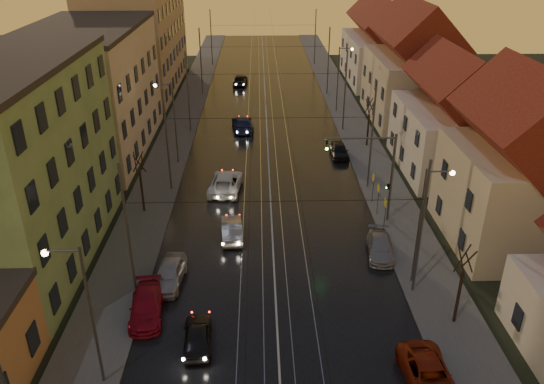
{
  "coord_description": "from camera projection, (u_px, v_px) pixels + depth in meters",
  "views": [
    {
      "loc": [
        -0.91,
        -17.8,
        20.31
      ],
      "look_at": [
        0.02,
        17.77,
        2.76
      ],
      "focal_mm": 35.0,
      "sensor_mm": 36.0,
      "label": 1
    }
  ],
  "objects": [
    {
      "name": "road",
      "position": [
        267.0,
        128.0,
        60.81
      ],
      "size": [
        16.0,
        120.0,
        0.04
      ],
      "primitive_type": "cube",
      "color": "black",
      "rests_on": "ground"
    },
    {
      "name": "sidewalk_left",
      "position": [
        179.0,
        128.0,
        60.55
      ],
      "size": [
        4.0,
        120.0,
        0.15
      ],
      "primitive_type": "cube",
      "color": "#4C4C4C",
      "rests_on": "ground"
    },
    {
      "name": "sidewalk_right",
      "position": [
        353.0,
        127.0,
        61.02
      ],
      "size": [
        4.0,
        120.0,
        0.15
      ],
      "primitive_type": "cube",
      "color": "#4C4C4C",
      "rests_on": "ground"
    },
    {
      "name": "tram_rail_0",
      "position": [
        248.0,
        128.0,
        60.75
      ],
      "size": [
        0.06,
        120.0,
        0.03
      ],
      "primitive_type": "cube",
      "color": "gray",
      "rests_on": "road"
    },
    {
      "name": "tram_rail_1",
      "position": [
        260.0,
        128.0,
        60.78
      ],
      "size": [
        0.06,
        120.0,
        0.03
      ],
      "primitive_type": "cube",
      "color": "gray",
      "rests_on": "road"
    },
    {
      "name": "tram_rail_2",
      "position": [
        273.0,
        128.0,
        60.82
      ],
      "size": [
        0.06,
        120.0,
        0.03
      ],
      "primitive_type": "cube",
      "color": "gray",
      "rests_on": "road"
    },
    {
      "name": "tram_rail_3",
      "position": [
        286.0,
        127.0,
        60.85
      ],
      "size": [
        0.06,
        120.0,
        0.03
      ],
      "primitive_type": "cube",
      "color": "gray",
      "rests_on": "road"
    },
    {
      "name": "apartment_left_1",
      "position": [
        3.0,
        169.0,
        34.23
      ],
      "size": [
        10.0,
        18.0,
        13.0
      ],
      "primitive_type": "cube",
      "color": "#618253",
      "rests_on": "ground"
    },
    {
      "name": "apartment_left_2",
      "position": [
        91.0,
        92.0,
        52.38
      ],
      "size": [
        10.0,
        20.0,
        12.0
      ],
      "primitive_type": "cube",
      "color": "#BBAB90",
      "rests_on": "ground"
    },
    {
      "name": "apartment_left_3",
      "position": [
        138.0,
        38.0,
        73.45
      ],
      "size": [
        10.0,
        24.0,
        14.0
      ],
      "primitive_type": "cube",
      "color": "tan",
      "rests_on": "ground"
    },
    {
      "name": "house_right_1",
      "position": [
        520.0,
        172.0,
        36.39
      ],
      "size": [
        8.67,
        10.2,
        10.8
      ],
      "color": "#C3B796",
      "rests_on": "ground"
    },
    {
      "name": "house_right_2",
      "position": [
        455.0,
        122.0,
        48.41
      ],
      "size": [
        9.18,
        12.24,
        9.2
      ],
      "color": "beige",
      "rests_on": "ground"
    },
    {
      "name": "house_right_3",
      "position": [
        413.0,
        71.0,
        61.34
      ],
      "size": [
        9.18,
        14.28,
        11.5
      ],
      "color": "#C3B796",
      "rests_on": "ground"
    },
    {
      "name": "house_right_4",
      "position": [
        380.0,
        47.0,
        77.82
      ],
      "size": [
        9.18,
        16.32,
        10.0
      ],
      "color": "beige",
      "rests_on": "ground"
    },
    {
      "name": "catenary_pole_l_1",
      "position": [
        128.0,
        234.0,
        30.84
      ],
      "size": [
        0.16,
        0.16,
        9.0
      ],
      "primitive_type": "cylinder",
      "color": "#595B60",
      "rests_on": "ground"
    },
    {
      "name": "catenary_pole_r_1",
      "position": [
        421.0,
        230.0,
        31.24
      ],
      "size": [
        0.16,
        0.16,
        9.0
      ],
      "primitive_type": "cylinder",
      "color": "#595B60",
      "rests_on": "ground"
    },
    {
      "name": "catenary_pole_l_2",
      "position": [
        167.0,
        142.0,
        44.28
      ],
      "size": [
        0.16,
        0.16,
        9.0
      ],
      "primitive_type": "cylinder",
      "color": "#595B60",
      "rests_on": "ground"
    },
    {
      "name": "catenary_pole_r_2",
      "position": [
        372.0,
        140.0,
        44.69
      ],
      "size": [
        0.16,
        0.16,
        9.0
      ],
      "primitive_type": "cylinder",
      "color": "#595B60",
      "rests_on": "ground"
    },
    {
      "name": "catenary_pole_l_3",
      "position": [
        188.0,
        93.0,
        57.73
      ],
      "size": [
        0.16,
        0.16,
        9.0
      ],
      "primitive_type": "cylinder",
      "color": "#595B60",
      "rests_on": "ground"
    },
    {
      "name": "catenary_pole_r_3",
      "position": [
        345.0,
        92.0,
        58.14
      ],
      "size": [
        0.16,
        0.16,
        9.0
      ],
      "primitive_type": "cylinder",
      "color": "#595B60",
      "rests_on": "ground"
    },
    {
      "name": "catenary_pole_l_4",
      "position": [
        201.0,
        62.0,
        71.18
      ],
      "size": [
        0.16,
        0.16,
        9.0
      ],
      "primitive_type": "cylinder",
      "color": "#595B60",
      "rests_on": "ground"
    },
    {
      "name": "catenary_pole_r_4",
      "position": [
        328.0,
        61.0,
        71.58
      ],
      "size": [
        0.16,
        0.16,
        9.0
      ],
      "primitive_type": "cylinder",
      "color": "#595B60",
      "rests_on": "ground"
    },
    {
      "name": "catenary_pole_l_5",
      "position": [
        211.0,
        38.0,
        87.32
      ],
      "size": [
        0.16,
        0.16,
        9.0
      ],
      "primitive_type": "cylinder",
      "color": "#595B60",
      "rests_on": "ground"
    },
    {
      "name": "catenary_pole_r_5",
      "position": [
        315.0,
        37.0,
        87.72
      ],
      "size": [
        0.16,
        0.16,
        9.0
      ],
      "primitive_type": "cylinder",
      "color": "#595B60",
      "rests_on": "ground"
    },
    {
      "name": "street_lamp_0",
      "position": [
        83.0,
        304.0,
        24.38
      ],
      "size": [
        1.75,
        0.32,
        8.0
      ],
      "color": "#595B60",
      "rests_on": "ground"
    },
    {
      "name": "street_lamp_1",
      "position": [
        426.0,
        216.0,
        31.98
      ],
      "size": [
        1.75,
        0.32,
        8.0
      ],
      "color": "#595B60",
      "rests_on": "ground"
    },
    {
      "name": "street_lamp_2",
      "position": [
        171.0,
        115.0,
        49.48
      ],
      "size": [
        1.75,
        0.32,
        8.0
      ],
      "color": "#595B60",
      "rests_on": "ground"
    },
    {
      "name": "street_lamp_3",
      "position": [
        341.0,
        73.0,
        64.25
      ],
      "size": [
        1.75,
        0.32,
        8.0
      ],
      "color": "#595B60",
      "rests_on": "ground"
    },
    {
      "name": "traffic_light_mast",
      "position": [
        379.0,
        167.0,
        39.25
      ],
      "size": [
        5.3,
        0.32,
        7.2
      ],
      "color": "#595B60",
      "rests_on": "ground"
    },
    {
      "name": "bare_tree_0",
      "position": [
        141.0,
        184.0,
        41.55
      ],
      "size": [
        1.09,
        1.09,
        5.11
      ],
      "color": "black",
      "rests_on": "ground"
    },
    {
      "name": "bare_tree_1",
      "position": [
        460.0,
        288.0,
        29.48
      ],
      "size": [
        1.09,
        1.09,
        5.11
      ],
      "color": "black",
      "rests_on": "ground"
    },
    {
      "name": "bare_tree_2",
      "position": [
        368.0,
        124.0,
        54.59
      ],
      "size": [
        1.09,
        1.09,
        5.11
      ],
      "color": "black",
      "rests_on": "ground"
    },
    {
      "name": "driving_car_0",
      "position": [
        198.0,
        335.0,
        28.7
      ],
      "size": [
        1.76,
        3.83,
        1.27
      ],
      "primitive_type": "imported",
      "rotation": [
        0.0,
        0.0,
        3.21
      ],
      "color": "black",
      "rests_on": "ground"
    },
    {
      "name": "driving_car_1",
      "position": [
        232.0,
        229.0,
        38.84
      ],
      "size": [
        1.78,
        4.28,
        1.38
      ],
      "primitive_type": "imported",
      "rotation": [
        0.0,
        0.0,
        3.22
      ],
      "color": "#949599",
      "rests_on": "ground"
    },
    {
      "name": "driving_car_2",
      "position": [
        226.0,
        182.0,
        45.88
      ],
      "size": [
        3.07,
        5.73,
        1.53
      ],
      "primitive_type": "imported",
      "rotation": [
        0.0,
        0.0,
        3.04
      ],
      "color": "white",
      "rests_on": "ground"
    },
    {
      "name": "driving_car_3",
      "position": [
        243.0,
        123.0,
        59.91
      ],
      "size": [
        2.8,
        5.62,
        1.57
      ],
      "primitive_type": "imported",
      "rotation": [
        0.0,
        0.0,
        3.26
      ],
      "color": "#19254D",
      "rests_on": "ground"
    },
    {
      "name": "driving_car_4",
      "position": [
        240.0,
        80.0,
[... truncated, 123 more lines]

